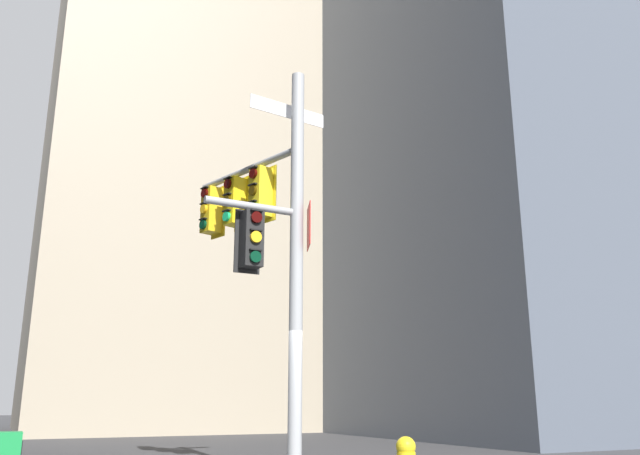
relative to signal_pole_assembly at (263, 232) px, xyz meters
name	(u,v)px	position (x,y,z in m)	size (l,w,h in m)	color
building_tower_right	(512,56)	(15.52, 9.13, 12.35)	(13.81, 13.81, 33.52)	#4C5460
building_mid_block	(177,110)	(2.86, 21.21, 12.15)	(12.44, 12.44, 33.12)	tan
signal_pole_assembly	(263,232)	(0.00, 0.00, 0.00)	(2.53, 3.37, 7.43)	#9EA0A3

